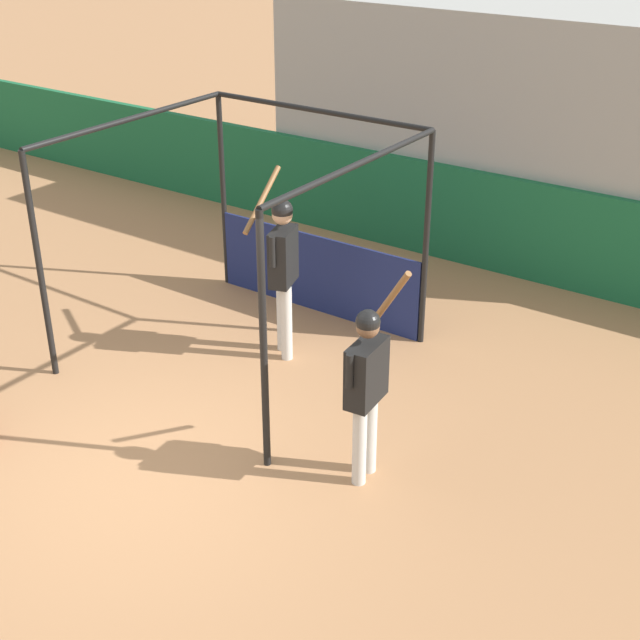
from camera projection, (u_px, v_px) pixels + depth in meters
The scene contains 6 objects.
ground_plane at pixel (146, 477), 8.32m from camera, with size 60.00×60.00×0.00m, color #A8754C.
outfield_wall at pixel (457, 215), 12.60m from camera, with size 24.00×0.12×1.38m.
bleacher_section at pixel (523, 113), 13.64m from camera, with size 6.50×4.00×3.46m.
batting_cage at pixel (286, 242), 10.49m from camera, with size 3.09×3.08×2.60m.
player_batter at pixel (283, 262), 9.92m from camera, with size 0.66×0.83×2.07m.
player_waiting at pixel (367, 379), 7.88m from camera, with size 0.55×0.78×2.05m.
Camera 1 is at (5.18, -4.62, 5.10)m, focal length 50.00 mm.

